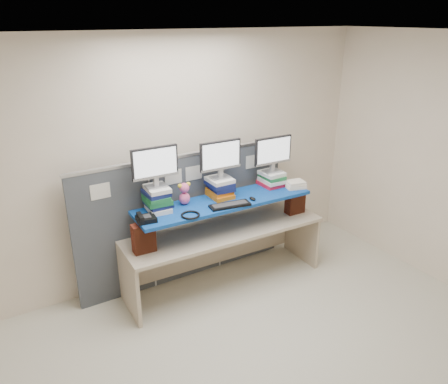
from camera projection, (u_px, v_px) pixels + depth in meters
room at (286, 228)px, 3.38m from camera, size 5.00×4.00×2.80m
cubicle_partition at (186, 217)px, 5.03m from camera, size 2.60×0.06×1.53m
desk at (224, 240)px, 4.96m from camera, size 2.33×0.75×0.70m
brick_pier_left at (144, 238)px, 4.37m from camera, size 0.23×0.13×0.31m
brick_pier_right at (295, 201)px, 5.24m from camera, size 0.23×0.13×0.31m
blue_board at (224, 202)px, 4.79m from camera, size 2.02×0.56×0.04m
book_stack_left at (157, 199)px, 4.50m from camera, size 0.27×0.31×0.26m
book_stack_center at (220, 187)px, 4.84m from camera, size 0.27×0.32×0.22m
book_stack_right at (271, 178)px, 5.18m from camera, size 0.25×0.31×0.17m
monitor_left at (155, 165)px, 4.36m from camera, size 0.49×0.14×0.42m
monitor_center at (220, 157)px, 4.71m from camera, size 0.49×0.14×0.42m
monitor_right at (273, 152)px, 5.05m from camera, size 0.49×0.14×0.42m
keyboard at (230, 205)px, 4.63m from camera, size 0.46×0.21×0.03m
mouse at (253, 199)px, 4.79m from camera, size 0.08×0.11×0.03m
desk_phone at (145, 218)px, 4.29m from camera, size 0.21×0.19×0.08m
headset at (190, 215)px, 4.41m from camera, size 0.21×0.21×0.02m
plush_toy at (184, 193)px, 4.64m from camera, size 0.14×0.11×0.25m
binder_stack at (295, 184)px, 5.12m from camera, size 0.26×0.23×0.08m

